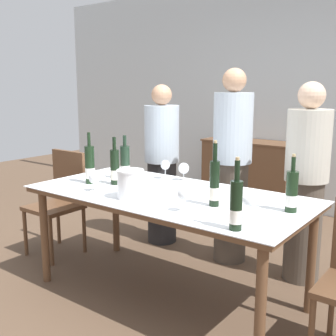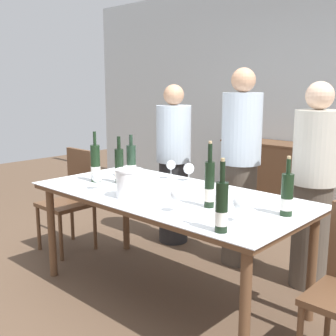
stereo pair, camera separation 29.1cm
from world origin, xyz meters
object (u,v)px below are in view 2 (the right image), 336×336
at_px(wine_glass_1, 171,166).
at_px(wine_bottle_3, 222,208).
at_px(wine_glass_3, 239,204).
at_px(wine_bottle_1, 119,167).
at_px(wine_glass_2, 176,195).
at_px(sideboard_cabinet, 269,176).
at_px(chair_left_end, 73,193).
at_px(wine_bottle_5, 287,196).
at_px(ice_bucket, 129,182).
at_px(dining_table, 168,202).
at_px(person_guest_left, 240,169).
at_px(wine_glass_4, 189,169).
at_px(wine_bottle_2, 209,185).
at_px(person_host, 174,165).
at_px(person_guest_right, 314,188).
at_px(wine_bottle_4, 131,163).
at_px(wine_bottle_0, 95,164).
at_px(wine_glass_0, 97,177).

bearing_deg(wine_glass_1, wine_bottle_3, -35.65).
bearing_deg(wine_glass_1, wine_glass_3, -28.33).
xyz_separation_m(wine_bottle_1, wine_glass_2, (0.83, -0.26, -0.03)).
bearing_deg(sideboard_cabinet, chair_left_end, -107.28).
bearing_deg(sideboard_cabinet, wine_bottle_5, -58.64).
bearing_deg(ice_bucket, dining_table, 65.79).
bearing_deg(person_guest_left, dining_table, -92.55).
bearing_deg(wine_bottle_5, chair_left_end, -179.90).
bearing_deg(chair_left_end, wine_glass_4, 14.85).
height_order(ice_bucket, wine_bottle_5, wine_bottle_5).
bearing_deg(dining_table, wine_bottle_2, -10.54).
relative_size(dining_table, wine_glass_4, 13.98).
bearing_deg(person_host, person_guest_right, 0.34).
distance_m(wine_bottle_2, wine_bottle_5, 0.46).
height_order(wine_bottle_4, wine_glass_1, wine_bottle_4).
distance_m(wine_glass_1, wine_glass_4, 0.16).
height_order(wine_glass_2, chair_left_end, chair_left_end).
relative_size(sideboard_cabinet, wine_glass_2, 7.93).
xyz_separation_m(wine_bottle_1, wine_glass_3, (1.21, -0.17, -0.03)).
distance_m(wine_bottle_1, chair_left_end, 0.90).
distance_m(wine_bottle_3, wine_bottle_4, 1.40).
bearing_deg(wine_bottle_2, wine_glass_3, -21.87).
height_order(wine_bottle_1, wine_glass_4, wine_bottle_1).
bearing_deg(person_host, wine_glass_2, -47.17).
relative_size(wine_glass_2, wine_glass_3, 1.01).
height_order(sideboard_cabinet, wine_bottle_2, wine_bottle_2).
distance_m(wine_bottle_0, wine_glass_1, 0.60).
height_order(wine_bottle_1, wine_bottle_5, wine_bottle_1).
bearing_deg(wine_bottle_4, wine_glass_0, -77.76).
distance_m(ice_bucket, person_guest_right, 1.37).
bearing_deg(wine_glass_1, person_host, 130.41).
bearing_deg(wine_glass_0, wine_bottle_2, 12.29).
bearing_deg(wine_glass_4, person_guest_right, 29.33).
xyz_separation_m(dining_table, wine_bottle_5, (0.85, 0.09, 0.19)).
relative_size(dining_table, person_host, 1.31).
relative_size(sideboard_cabinet, person_guest_right, 0.75).
bearing_deg(sideboard_cabinet, wine_glass_3, -63.86).
height_order(wine_bottle_1, person_host, person_host).
xyz_separation_m(wine_bottle_4, wine_glass_0, (0.09, -0.42, -0.04)).
bearing_deg(wine_bottle_3, wine_glass_0, 174.05).
xyz_separation_m(wine_glass_2, wine_glass_4, (-0.48, 0.69, -0.01)).
distance_m(wine_glass_4, chair_left_end, 1.24).
height_order(sideboard_cabinet, person_guest_right, person_guest_right).
bearing_deg(person_guest_right, wine_bottle_3, -87.08).
bearing_deg(wine_glass_4, wine_glass_1, -162.35).
bearing_deg(wine_bottle_1, chair_left_end, 171.71).
bearing_deg(wine_bottle_1, person_guest_right, 37.21).
relative_size(sideboard_cabinet, wine_bottle_5, 3.31).
relative_size(wine_glass_3, person_guest_right, 0.09).
bearing_deg(wine_glass_0, wine_glass_2, -1.72).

